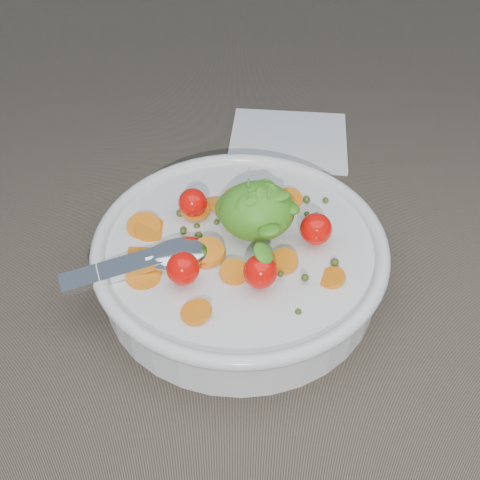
{
  "coord_description": "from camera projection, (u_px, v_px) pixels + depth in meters",
  "views": [
    {
      "loc": [
        -0.01,
        -0.35,
        0.42
      ],
      "look_at": [
        -0.0,
        0.02,
        0.05
      ],
      "focal_mm": 45.0,
      "sensor_mm": 36.0,
      "label": 1
    }
  ],
  "objects": [
    {
      "name": "ground",
      "position": [
        245.0,
        301.0,
        0.54
      ],
      "size": [
        6.0,
        6.0,
        0.0
      ],
      "primitive_type": "plane",
      "color": "#6A5D4C",
      "rests_on": "ground"
    },
    {
      "name": "bowl",
      "position": [
        240.0,
        258.0,
        0.54
      ],
      "size": [
        0.28,
        0.26,
        0.11
      ],
      "color": "silver",
      "rests_on": "ground"
    },
    {
      "name": "napkin",
      "position": [
        288.0,
        140.0,
        0.72
      ],
      "size": [
        0.15,
        0.13,
        0.01
      ],
      "primitive_type": "cube",
      "rotation": [
        0.0,
        0.0,
        -0.1
      ],
      "color": "white",
      "rests_on": "ground"
    }
  ]
}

